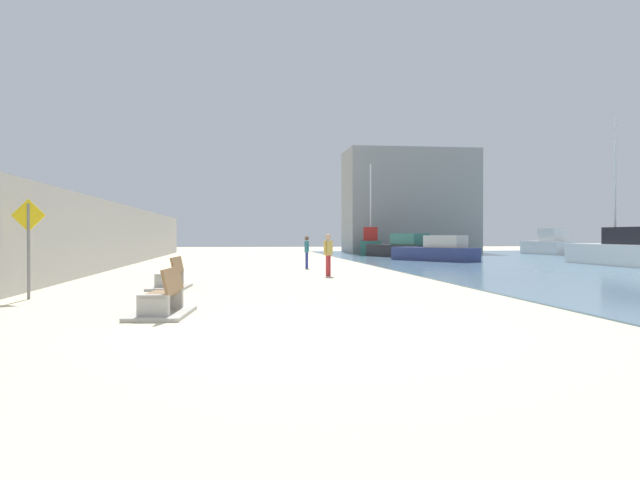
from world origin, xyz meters
name	(u,v)px	position (x,y,z in m)	size (l,w,h in m)	color
ground_plane	(263,271)	(0.00, 18.00, 0.00)	(120.00, 120.00, 0.00)	beige
seawall	(94,236)	(-7.50, 18.00, 1.63)	(0.80, 64.00, 3.25)	#ADAAA3
bench_near	(163,304)	(-2.63, 2.47, 0.23)	(1.29, 2.19, 0.98)	#ADAAA3
bench_far	(171,281)	(-3.18, 8.99, 0.23)	(1.26, 2.18, 0.98)	#ADAAA3
person_walking	(328,252)	(2.45, 14.10, 0.99)	(0.41, 0.39, 1.69)	#B22D33
person_standing	(307,250)	(2.23, 20.04, 0.93)	(0.26, 0.52, 1.61)	navy
boat_far_right	(371,244)	(9.91, 40.78, 0.91)	(2.73, 5.46, 7.68)	#337060
boat_outer	(622,251)	(19.16, 20.13, 0.83)	(2.01, 7.71, 8.09)	white
boat_distant	(547,245)	(24.83, 39.04, 0.85)	(1.80, 6.08, 2.18)	white
boat_mid_bay	(403,248)	(10.83, 33.77, 0.69)	(4.10, 7.09, 1.75)	black
boat_nearest	(437,251)	(11.17, 26.99, 0.64)	(4.47, 5.96, 1.61)	navy
pedestrian_sign	(29,237)	(-6.44, 6.22, 1.60)	(0.85, 0.08, 2.58)	slate
harbor_building	(410,202)	(14.76, 46.00, 4.79)	(12.00, 6.00, 9.59)	gray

